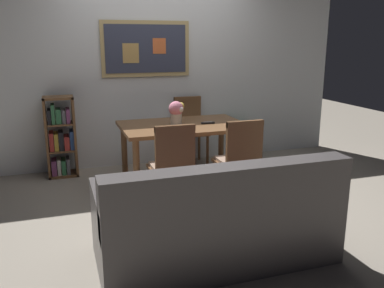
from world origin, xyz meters
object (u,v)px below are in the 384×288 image
dining_table (184,132)px  flower_vase (176,111)px  bookshelf (61,138)px  dining_chair_far_right (190,125)px  dining_chair_near_left (172,161)px  leather_couch (217,222)px  dining_chair_near_right (240,155)px  tv_remote (208,123)px  potted_ivy (244,139)px

dining_table → flower_vase: (-0.08, 0.00, 0.25)m
dining_table → bookshelf: (-1.36, 0.77, -0.15)m
dining_chair_far_right → dining_chair_near_left: bearing=-113.5°
leather_couch → bookshelf: bearing=113.3°
dining_chair_near_right → dining_chair_near_left: bearing=179.1°
dining_chair_near_right → leather_couch: bearing=-123.3°
dining_chair_near_left → dining_chair_far_right: 1.74m
dining_chair_near_right → bookshelf: bookshelf is taller
dining_chair_near_left → leather_couch: 0.97m
tv_remote → dining_chair_near_left: bearing=-130.7°
dining_chair_far_right → leather_couch: size_ratio=0.51×
leather_couch → potted_ivy: leather_couch is taller
bookshelf → tv_remote: 1.85m
flower_vase → dining_chair_near_right: bearing=-62.6°
leather_couch → dining_table: bearing=81.1°
dining_chair_far_right → dining_table: bearing=-112.7°
dining_table → potted_ivy: 1.39m
leather_couch → flower_vase: (0.19, 1.74, 0.56)m
dining_table → bookshelf: bookshelf is taller
dining_chair_near_left → dining_chair_near_right: bearing=-0.9°
bookshelf → dining_chair_far_right: bearing=0.9°
dining_chair_far_right → leather_couch: bearing=-103.4°
bookshelf → potted_ivy: (2.48, -0.03, -0.19)m
bookshelf → flower_vase: size_ratio=3.70×
leather_couch → potted_ivy: size_ratio=3.11×
dining_chair_far_right → flower_vase: (-0.42, -0.80, 0.34)m
dining_table → dining_chair_near_left: dining_chair_near_left is taller
leather_couch → bookshelf: 2.74m
dining_chair_far_right → dining_chair_near_right: (0.01, -1.61, 0.00)m
tv_remote → dining_chair_near_right: bearing=-85.1°
dining_chair_near_right → dining_table: bearing=112.7°
potted_ivy → tv_remote: (-0.85, -0.80, 0.44)m
dining_table → flower_vase: flower_vase is taller
dining_chair_near_right → flower_vase: bearing=117.4°
dining_chair_far_right → flower_vase: 0.96m
flower_vase → dining_chair_far_right: bearing=62.3°
dining_chair_near_left → dining_chair_far_right: (0.69, 1.60, 0.00)m
flower_vase → leather_couch: bearing=-96.2°
dining_chair_near_left → potted_ivy: (1.49, 1.54, -0.25)m
dining_chair_near_left → leather_couch: dining_chair_near_left is taller
potted_ivy → flower_vase: bearing=-148.7°
dining_chair_far_right → tv_remote: size_ratio=5.72×
dining_chair_near_left → flower_vase: (0.28, 0.80, 0.34)m
dining_chair_far_right → flower_vase: flower_vase is taller
dining_table → dining_chair_far_right: 0.87m
bookshelf → tv_remote: (1.63, -0.83, 0.25)m
dining_chair_near_right → bookshelf: 2.32m
dining_chair_near_left → dining_chair_far_right: size_ratio=1.00×
dining_table → tv_remote: tv_remote is taller
dining_chair_far_right → leather_couch: 2.62m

